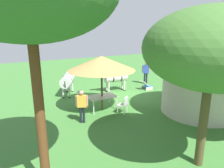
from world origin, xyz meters
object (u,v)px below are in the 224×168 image
(guest_beside_umbrella, at_px, (82,104))
(standing_watcher, at_px, (146,71))
(patio_chair_west_end, at_px, (124,104))
(patio_dining_table, at_px, (102,98))
(zebra_by_umbrella, at_px, (67,80))
(shade_umbrella, at_px, (101,63))
(patio_chair_near_hut, at_px, (81,97))
(striped_lounge_chair, at_px, (146,86))
(thatched_hut, at_px, (203,67))
(zebra_nearest_camera, at_px, (115,77))
(acacia_tree_behind_hut, at_px, (213,49))

(guest_beside_umbrella, relative_size, standing_watcher, 0.88)
(patio_chair_west_end, height_order, guest_beside_umbrella, guest_beside_umbrella)
(patio_dining_table, relative_size, zebra_by_umbrella, 0.68)
(patio_chair_west_end, xyz_separation_m, standing_watcher, (-4.62, -4.06, 0.53))
(shade_umbrella, distance_m, guest_beside_umbrella, 2.41)
(patio_chair_near_hut, bearing_deg, standing_watcher, 158.32)
(patio_chair_west_end, relative_size, striped_lounge_chair, 1.13)
(thatched_hut, relative_size, patio_chair_west_end, 5.28)
(zebra_by_umbrella, bearing_deg, patio_dining_table, -50.43)
(zebra_nearest_camera, relative_size, acacia_tree_behind_hut, 0.46)
(patio_chair_west_end, relative_size, acacia_tree_behind_hut, 0.19)
(striped_lounge_chair, bearing_deg, thatched_hut, -3.75)
(shade_umbrella, height_order, zebra_nearest_camera, shade_umbrella)
(guest_beside_umbrella, xyz_separation_m, zebra_by_umbrella, (-0.74, -4.44, 0.04))
(patio_chair_near_hut, xyz_separation_m, striped_lounge_chair, (-5.27, -0.83, -0.26))
(thatched_hut, bearing_deg, patio_chair_near_hut, -36.77)
(patio_dining_table, xyz_separation_m, standing_watcher, (-5.33, -3.01, 0.39))
(striped_lounge_chair, bearing_deg, guest_beside_umbrella, -65.34)
(guest_beside_umbrella, xyz_separation_m, acacia_tree_behind_hut, (-2.12, 4.64, 2.72))
(standing_watcher, bearing_deg, guest_beside_umbrella, 74.48)
(patio_chair_west_end, height_order, zebra_by_umbrella, zebra_by_umbrella)
(patio_dining_table, bearing_deg, patio_chair_near_hut, -49.99)
(standing_watcher, distance_m, acacia_tree_behind_hut, 10.21)
(patio_chair_west_end, distance_m, striped_lounge_chair, 4.71)
(patio_chair_near_hut, relative_size, zebra_by_umbrella, 0.42)
(patio_chair_west_end, relative_size, guest_beside_umbrella, 0.58)
(guest_beside_umbrella, bearing_deg, acacia_tree_behind_hut, 139.46)
(thatched_hut, xyz_separation_m, patio_chair_west_end, (3.49, -1.73, -1.85))
(thatched_hut, relative_size, standing_watcher, 2.71)
(shade_umbrella, distance_m, patio_chair_west_end, 2.36)
(zebra_nearest_camera, height_order, acacia_tree_behind_hut, acacia_tree_behind_hut)
(guest_beside_umbrella, distance_m, striped_lounge_chair, 6.64)
(guest_beside_umbrella, bearing_deg, thatched_hut, -172.18)
(patio_dining_table, xyz_separation_m, acacia_tree_behind_hut, (-0.59, 5.65, 2.99))
(patio_chair_near_hut, bearing_deg, striped_lounge_chair, 148.92)
(patio_chair_near_hut, height_order, standing_watcher, standing_watcher)
(patio_dining_table, xyz_separation_m, patio_chair_west_end, (-0.71, 1.05, -0.14))
(patio_chair_west_end, xyz_separation_m, zebra_nearest_camera, (-1.57, -3.60, 0.46))
(standing_watcher, bearing_deg, acacia_tree_behind_hut, 105.39)
(patio_chair_west_end, distance_m, patio_chair_near_hut, 2.54)
(patio_dining_table, distance_m, patio_chair_west_end, 1.28)
(guest_beside_umbrella, height_order, zebra_nearest_camera, guest_beside_umbrella)
(zebra_nearest_camera, xyz_separation_m, zebra_by_umbrella, (3.07, -0.88, -0.01))
(thatched_hut, height_order, patio_chair_near_hut, thatched_hut)
(zebra_nearest_camera, bearing_deg, patio_chair_near_hut, 122.99)
(zebra_nearest_camera, distance_m, zebra_by_umbrella, 3.19)
(patio_dining_table, relative_size, guest_beside_umbrella, 0.95)
(patio_chair_near_hut, distance_m, zebra_nearest_camera, 3.51)
(guest_beside_umbrella, distance_m, zebra_by_umbrella, 4.50)
(thatched_hut, bearing_deg, patio_chair_west_end, -26.35)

